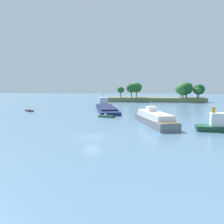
% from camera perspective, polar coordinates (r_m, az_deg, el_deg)
% --- Properties ---
extents(ground_plane, '(400.00, 400.00, 0.00)m').
position_cam_1_polar(ground_plane, '(46.89, -4.40, -5.43)').
color(ground_plane, slate).
extents(treeline_island, '(50.22, 12.05, 10.19)m').
position_cam_1_polar(treeline_island, '(139.14, 11.72, 3.94)').
color(treeline_island, '#66754C').
rests_on(treeline_island, ground).
extents(cargo_barge, '(13.18, 33.91, 5.63)m').
position_cam_1_polar(cargo_barge, '(93.46, -1.30, 0.96)').
color(cargo_barge, navy).
rests_on(cargo_barge, ground).
extents(tugboat, '(9.82, 4.74, 4.81)m').
position_cam_1_polar(tugboat, '(56.72, 22.80, -2.63)').
color(tugboat, '#19472D').
rests_on(tugboat, ground).
extents(white_riverboat, '(9.59, 20.04, 5.45)m').
position_cam_1_polar(white_riverboat, '(60.62, 9.28, -1.50)').
color(white_riverboat, slate).
rests_on(white_riverboat, ground).
extents(fishing_skiff, '(3.73, 3.64, 0.88)m').
position_cam_1_polar(fishing_skiff, '(93.75, -17.63, 0.30)').
color(fishing_skiff, black).
rests_on(fishing_skiff, ground).
extents(small_motorboat, '(4.87, 3.15, 0.90)m').
position_cam_1_polar(small_motorboat, '(73.81, -1.22, -0.95)').
color(small_motorboat, '#19472D').
rests_on(small_motorboat, ground).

